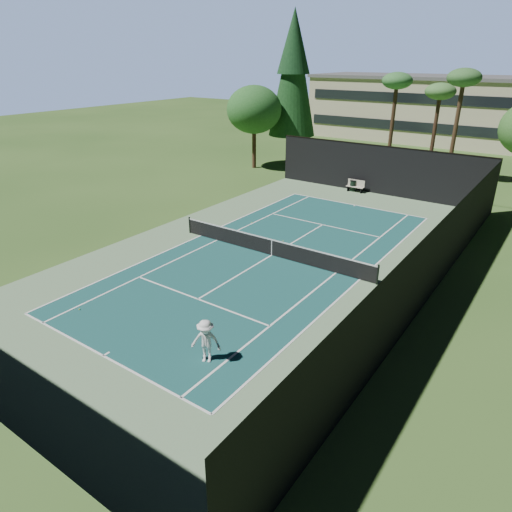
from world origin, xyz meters
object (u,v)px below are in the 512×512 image
(tennis_ball_a, at_px, (79,309))
(tennis_net, at_px, (272,247))
(tennis_ball_b, at_px, (283,241))
(tennis_ball_d, at_px, (252,222))
(park_bench, at_px, (356,185))
(tennis_ball_c, at_px, (306,253))
(trash_bin, at_px, (353,186))
(player, at_px, (206,341))

(tennis_ball_a, bearing_deg, tennis_net, 69.81)
(tennis_net, xyz_separation_m, tennis_ball_b, (-0.60, 2.23, -0.52))
(tennis_ball_d, distance_m, park_bench, 11.85)
(tennis_ball_c, bearing_deg, trash_bin, 103.49)
(player, height_order, tennis_ball_a, player)
(tennis_ball_a, relative_size, tennis_ball_b, 1.10)
(player, bearing_deg, tennis_net, 84.64)
(tennis_ball_b, bearing_deg, tennis_ball_d, 154.83)
(tennis_ball_b, relative_size, trash_bin, 0.07)
(tennis_ball_a, bearing_deg, tennis_ball_b, 75.75)
(player, height_order, tennis_ball_c, player)
(tennis_ball_c, bearing_deg, tennis_ball_d, 156.72)
(tennis_net, relative_size, tennis_ball_d, 183.67)
(player, relative_size, tennis_ball_b, 26.86)
(tennis_ball_a, relative_size, park_bench, 0.05)
(park_bench, bearing_deg, tennis_ball_b, -85.62)
(tennis_ball_d, bearing_deg, tennis_net, -42.99)
(player, relative_size, park_bench, 1.19)
(player, xyz_separation_m, park_bench, (-5.10, 25.27, -0.34))
(tennis_ball_a, xyz_separation_m, tennis_ball_c, (5.27, 11.74, -0.00))
(tennis_ball_b, distance_m, tennis_ball_c, 2.23)
(tennis_ball_b, bearing_deg, tennis_net, -74.92)
(tennis_ball_a, bearing_deg, trash_bin, 85.83)
(tennis_ball_a, height_order, park_bench, park_bench)
(tennis_net, relative_size, trash_bin, 13.65)
(tennis_ball_c, relative_size, trash_bin, 0.07)
(tennis_net, relative_size, tennis_ball_b, 194.73)
(tennis_net, xyz_separation_m, tennis_ball_a, (-3.78, -10.27, -0.52))
(player, bearing_deg, tennis_ball_b, 83.82)
(trash_bin, bearing_deg, tennis_ball_a, -94.17)
(tennis_ball_c, xyz_separation_m, trash_bin, (-3.38, 14.10, 0.45))
(tennis_ball_c, xyz_separation_m, park_bench, (-3.11, 14.01, 0.52))
(tennis_net, bearing_deg, tennis_ball_c, 44.61)
(tennis_ball_a, bearing_deg, tennis_ball_c, 65.83)
(tennis_net, relative_size, park_bench, 8.60)
(park_bench, height_order, trash_bin, park_bench)
(tennis_ball_c, relative_size, tennis_ball_d, 0.90)
(tennis_ball_b, xyz_separation_m, tennis_ball_d, (-3.61, 1.70, 0.00))
(tennis_ball_b, xyz_separation_m, park_bench, (-1.02, 13.25, 0.51))
(player, xyz_separation_m, tennis_ball_c, (-2.00, 11.27, -0.86))
(tennis_ball_b, bearing_deg, player, -71.22)
(tennis_ball_a, distance_m, trash_bin, 25.91)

